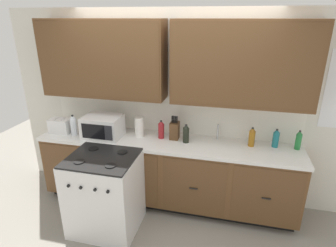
{
  "coord_description": "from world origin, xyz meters",
  "views": [
    {
      "loc": [
        0.78,
        -2.82,
        2.39
      ],
      "look_at": [
        0.03,
        0.27,
        1.17
      ],
      "focal_mm": 29.88,
      "sensor_mm": 36.0,
      "label": 1
    }
  ],
  "objects": [
    {
      "name": "sink_faucet",
      "position": [
        0.62,
        0.51,
        1.02
      ],
      "size": [
        0.02,
        0.02,
        0.2
      ],
      "primitive_type": "cylinder",
      "color": "#B2B5BA",
      "rests_on": "counter_run"
    },
    {
      "name": "knife_block",
      "position": [
        0.09,
        0.4,
        1.03
      ],
      "size": [
        0.11,
        0.14,
        0.31
      ],
      "color": "#52361E",
      "rests_on": "counter_run"
    },
    {
      "name": "microwave",
      "position": [
        -0.83,
        0.24,
        1.06
      ],
      "size": [
        0.48,
        0.37,
        0.28
      ],
      "color": "white",
      "rests_on": "counter_run"
    },
    {
      "name": "paper_towel_roll",
      "position": [
        -0.38,
        0.37,
        1.05
      ],
      "size": [
        0.12,
        0.12,
        0.26
      ],
      "primitive_type": "cylinder",
      "color": "white",
      "rests_on": "counter_run"
    },
    {
      "name": "bottle_red",
      "position": [
        -0.09,
        0.38,
        1.03
      ],
      "size": [
        0.08,
        0.08,
        0.24
      ],
      "color": "maroon",
      "rests_on": "counter_run"
    },
    {
      "name": "stove_range",
      "position": [
        -0.58,
        -0.33,
        0.47
      ],
      "size": [
        0.76,
        0.68,
        0.95
      ],
      "color": "white",
      "rests_on": "ground_plane"
    },
    {
      "name": "ground_plane",
      "position": [
        0.0,
        0.0,
        0.0
      ],
      "size": [
        8.21,
        8.21,
        0.0
      ],
      "primitive_type": "plane",
      "color": "gray"
    },
    {
      "name": "wall_unit",
      "position": [
        0.0,
        0.5,
        1.66
      ],
      "size": [
        4.49,
        0.4,
        2.49
      ],
      "color": "silver",
      "rests_on": "ground_plane"
    },
    {
      "name": "bottle_dark",
      "position": [
        0.25,
        0.32,
        1.03
      ],
      "size": [
        0.08,
        0.08,
        0.24
      ],
      "color": "black",
      "rests_on": "counter_run"
    },
    {
      "name": "bottle_clear",
      "position": [
        -1.23,
        0.21,
        1.05
      ],
      "size": [
        0.08,
        0.08,
        0.28
      ],
      "color": "silver",
      "rests_on": "counter_run"
    },
    {
      "name": "bottle_green",
      "position": [
        1.56,
        0.44,
        1.03
      ],
      "size": [
        0.07,
        0.07,
        0.24
      ],
      "color": "#237A38",
      "rests_on": "counter_run"
    },
    {
      "name": "bottle_teal",
      "position": [
        1.31,
        0.45,
        1.03
      ],
      "size": [
        0.07,
        0.07,
        0.23
      ],
      "color": "#1E707A",
      "rests_on": "counter_run"
    },
    {
      "name": "toaster",
      "position": [
        -1.45,
        0.24,
        1.01
      ],
      "size": [
        0.28,
        0.18,
        0.19
      ],
      "color": "white",
      "rests_on": "counter_run"
    },
    {
      "name": "counter_run",
      "position": [
        0.0,
        0.3,
        0.47
      ],
      "size": [
        3.32,
        0.64,
        0.92
      ],
      "color": "black",
      "rests_on": "ground_plane"
    },
    {
      "name": "bottle_amber",
      "position": [
        1.03,
        0.41,
        1.03
      ],
      "size": [
        0.07,
        0.07,
        0.24
      ],
      "color": "#9E6619",
      "rests_on": "counter_run"
    }
  ]
}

